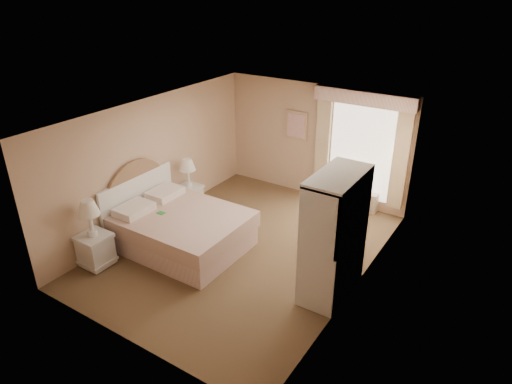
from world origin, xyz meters
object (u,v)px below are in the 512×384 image
Objects in this scene: bed at (177,227)px; armoire at (334,245)px; cafe_chair at (351,186)px; nightstand_far at (189,191)px; nightstand_near at (94,242)px; round_table at (345,212)px.

armoire reaches higher than bed.
cafe_chair is at bearing 106.58° from armoire.
armoire is (2.93, 0.28, 0.45)m from bed.
armoire reaches higher than nightstand_far.
nightstand_far is (-0.00, 2.44, -0.04)m from nightstand_near.
bed is 3.12m from round_table.
armoire is at bearing 22.59° from nightstand_near.
armoire is at bearing -14.17° from nightstand_far.
cafe_chair is 0.49× the size of armoire.
bed is 3.64m from cafe_chair.
cafe_chair is (2.13, 2.94, 0.19)m from bed.
nightstand_near reaches higher than nightstand_far.
bed is at bearing -135.81° from cafe_chair.
bed reaches higher than round_table.
bed is at bearing -174.54° from armoire.
cafe_chair is (2.86, 4.19, 0.11)m from nightstand_near.
nightstand_far is at bearing -158.54° from cafe_chair.
nightstand_near is 5.07m from cafe_chair.
cafe_chair is (2.86, 1.74, 0.15)m from nightstand_far.
bed is 1.44m from nightstand_near.
cafe_chair reaches higher than round_table.
round_table is 0.80× the size of cafe_chair.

